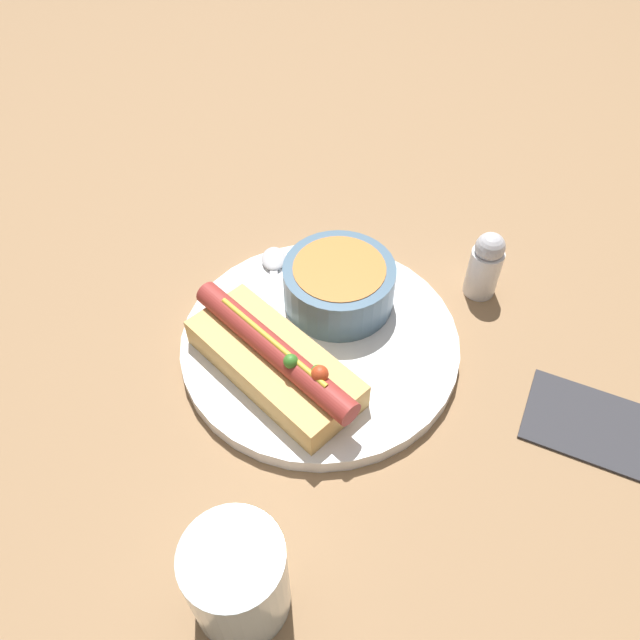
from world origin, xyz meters
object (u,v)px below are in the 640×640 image
soup_bowl (339,283)px  salt_shaker (485,265)px  drinking_glass (238,579)px  spoon (274,280)px  hot_dog (276,362)px

soup_bowl → salt_shaker: size_ratio=1.42×
soup_bowl → drinking_glass: size_ratio=1.25×
spoon → soup_bowl: bearing=-114.0°
spoon → salt_shaker: 0.22m
soup_bowl → spoon: size_ratio=0.78×
drinking_glass → spoon: bearing=133.4°
drinking_glass → hot_dog: bearing=129.7°
salt_shaker → drinking_glass: bearing=-80.7°
soup_bowl → drinking_glass: bearing=-59.9°
hot_dog → soup_bowl: hot_dog is taller
hot_dog → spoon: 0.12m
soup_bowl → salt_shaker: 0.16m
hot_dog → drinking_glass: bearing=-49.6°
hot_dog → soup_bowl: size_ratio=1.74×
soup_bowl → salt_shaker: bearing=56.1°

